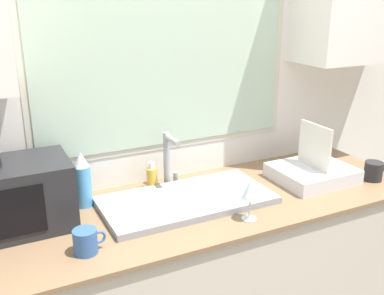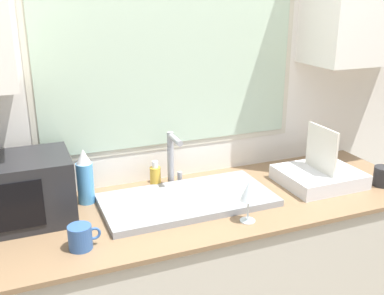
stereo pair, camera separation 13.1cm
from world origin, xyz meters
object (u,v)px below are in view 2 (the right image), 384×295
(spray_bottle, at_px, (85,177))
(faucet, at_px, (173,156))
(microwave, at_px, (8,192))
(mug_near_sink, at_px, (81,237))
(dish_rack, at_px, (319,175))
(wine_glass, at_px, (249,192))
(soap_bottle, at_px, (155,177))

(spray_bottle, bearing_deg, faucet, 3.60)
(microwave, relative_size, mug_near_sink, 4.11)
(microwave, distance_m, dish_rack, 1.42)
(spray_bottle, distance_m, wine_glass, 0.73)
(dish_rack, distance_m, mug_near_sink, 1.19)
(wine_glass, bearing_deg, mug_near_sink, 175.98)
(spray_bottle, bearing_deg, soap_bottle, 5.50)
(microwave, height_order, dish_rack, dish_rack)
(wine_glass, bearing_deg, spray_bottle, 143.64)
(spray_bottle, bearing_deg, dish_rack, -11.27)
(mug_near_sink, relative_size, wine_glass, 0.68)
(dish_rack, height_order, soap_bottle, dish_rack)
(faucet, xyz_separation_m, dish_rack, (0.68, -0.25, -0.11))
(dish_rack, bearing_deg, wine_glass, -157.67)
(faucet, xyz_separation_m, soap_bottle, (-0.09, 0.01, -0.10))
(dish_rack, height_order, wine_glass, dish_rack)
(microwave, relative_size, dish_rack, 1.33)
(dish_rack, distance_m, spray_bottle, 1.12)
(faucet, relative_size, microwave, 0.54)
(microwave, height_order, wine_glass, microwave)
(dish_rack, height_order, spray_bottle, dish_rack)
(faucet, height_order, wine_glass, faucet)
(dish_rack, distance_m, wine_glass, 0.56)
(spray_bottle, height_order, soap_bottle, spray_bottle)
(microwave, bearing_deg, faucet, 7.65)
(faucet, height_order, dish_rack, dish_rack)
(faucet, relative_size, wine_glass, 1.51)
(faucet, bearing_deg, wine_glass, -70.38)
(microwave, bearing_deg, wine_glass, -21.67)
(microwave, relative_size, soap_bottle, 3.60)
(spray_bottle, height_order, wine_glass, spray_bottle)
(faucet, height_order, soap_bottle, faucet)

